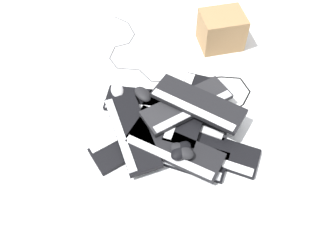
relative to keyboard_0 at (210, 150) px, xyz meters
The scene contains 19 objects.
ground_plane 0.18m from the keyboard_0, 161.52° to the left, with size 3.20×3.20×0.00m, color white.
keyboard_0 is the anchor object (origin of this frame).
keyboard_1 0.22m from the keyboard_0, 129.61° to the left, with size 0.46×0.24×0.03m.
keyboard_2 0.40m from the keyboard_0, 146.58° to the left, with size 0.45×0.18×0.03m.
keyboard_3 0.34m from the keyboard_0, behind, with size 0.42×0.42×0.03m.
keyboard_4 0.15m from the keyboard_0, 159.51° to the right, with size 0.46×0.21×0.03m.
keyboard_5 0.23m from the keyboard_0, 122.02° to the left, with size 0.20×0.45×0.03m.
keyboard_6 0.37m from the keyboard_0, behind, with size 0.36×0.45×0.03m.
keyboard_7 0.24m from the keyboard_0, 125.62° to the left, with size 0.43×0.41×0.03m.
keyboard_8 0.17m from the keyboard_0, 164.05° to the right, with size 0.46×0.27×0.03m.
keyboard_9 0.22m from the keyboard_0, 115.25° to the left, with size 0.46×0.29×0.03m.
mouse_0 0.57m from the keyboard_0, 153.04° to the left, with size 0.11×0.07×0.04m, color #B7B7BC.
mouse_1 0.16m from the keyboard_0, 150.69° to the right, with size 0.11×0.07×0.04m, color black.
mouse_2 0.44m from the keyboard_0, 147.38° to the left, with size 0.11×0.07×0.04m, color black.
mouse_3 0.15m from the keyboard_0, 149.49° to the right, with size 0.11×0.07×0.04m, color black.
mouse_4 0.31m from the keyboard_0, 96.22° to the left, with size 0.11×0.07×0.04m, color black.
cable_0 0.77m from the keyboard_0, 132.73° to the left, with size 0.47×0.50×0.01m.
cable_1 0.41m from the keyboard_0, 82.91° to the left, with size 0.31×0.24×0.01m.
cardboard_box 0.75m from the keyboard_0, 92.41° to the left, with size 0.24×0.19×0.19m, color #9E774C.
Camera 1 is at (0.13, -0.84, 1.29)m, focal length 35.00 mm.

